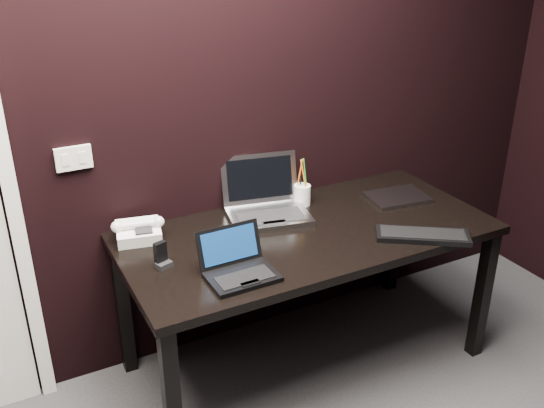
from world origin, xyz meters
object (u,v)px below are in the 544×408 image
netbook (239,267)px  ext_keyboard (423,235)px  mobile_phone (162,257)px  pen_cup (302,194)px  silver_laptop (266,205)px  closed_laptop (397,197)px  desk_phone (138,231)px  desk (308,245)px

netbook → ext_keyboard: netbook is taller
mobile_phone → pen_cup: 0.84m
silver_laptop → mobile_phone: silver_laptop is taller
pen_cup → mobile_phone: bearing=-162.5°
ext_keyboard → mobile_phone: size_ratio=3.87×
silver_laptop → closed_laptop: size_ratio=1.37×
silver_laptop → pen_cup: silver_laptop is taller
closed_laptop → ext_keyboard: bearing=-113.0°
ext_keyboard → pen_cup: pen_cup is taller
silver_laptop → desk_phone: (-0.61, 0.04, -0.01)m
desk → mobile_phone: 0.70m
ext_keyboard → closed_laptop: size_ratio=1.30×
netbook → silver_laptop: bearing=51.6°
desk_phone → mobile_phone: bearing=-86.2°
closed_laptop → pen_cup: bearing=160.1°
mobile_phone → closed_laptop: bearing=3.9°
netbook → silver_laptop: 0.56m
netbook → closed_laptop: bearing=16.1°
closed_laptop → mobile_phone: (-1.27, -0.09, 0.03)m
closed_laptop → desk_phone: size_ratio=1.35×
desk_phone → silver_laptop: bearing=-3.5°
closed_laptop → desk_phone: (-1.29, 0.18, 0.03)m
silver_laptop → desk_phone: size_ratio=1.84×
netbook → mobile_phone: netbook is taller
netbook → pen_cup: bearing=39.6°
ext_keyboard → desk_phone: bearing=153.2°
silver_laptop → closed_laptop: 0.69m
silver_laptop → mobile_phone: bearing=-158.9°
ext_keyboard → mobile_phone: bearing=164.8°
ext_keyboard → closed_laptop: bearing=67.0°
silver_laptop → ext_keyboard: (0.51, -0.53, -0.04)m
desk → closed_laptop: bearing=8.5°
desk → closed_laptop: closed_laptop is taller
netbook → mobile_phone: size_ratio=2.56×
netbook → desk: bearing=25.0°
desk → mobile_phone: size_ratio=15.85×
silver_laptop → netbook: bearing=-128.4°
desk → netbook: netbook is taller
netbook → closed_laptop: netbook is taller
closed_laptop → mobile_phone: size_ratio=2.98×
ext_keyboard → desk_phone: (-1.12, 0.57, 0.03)m
ext_keyboard → desk: bearing=143.9°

